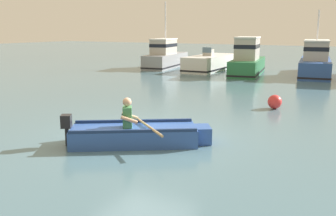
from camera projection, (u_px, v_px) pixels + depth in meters
name	position (u px, v px, depth m)	size (l,w,h in m)	color
ground_plane	(144.00, 134.00, 10.50)	(120.00, 120.00, 0.00)	slate
rowboat_with_person	(137.00, 134.00, 9.56)	(3.38, 2.62, 1.19)	#2D519E
moored_boat_grey	(165.00, 57.00, 28.40)	(2.48, 5.89, 4.79)	gray
moored_boat_white	(210.00, 63.00, 26.67)	(1.98, 5.83, 1.61)	white
moored_boat_green	(247.00, 61.00, 24.08)	(2.60, 5.81, 2.37)	#287042
moored_boat_blue	(315.00, 62.00, 23.54)	(2.71, 6.82, 3.97)	#2D519E
mooring_buoy	(275.00, 102.00, 13.80)	(0.51, 0.51, 0.51)	red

